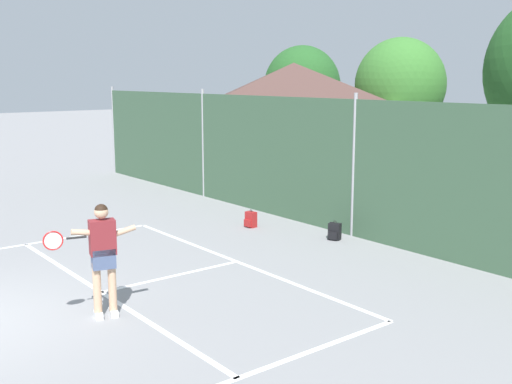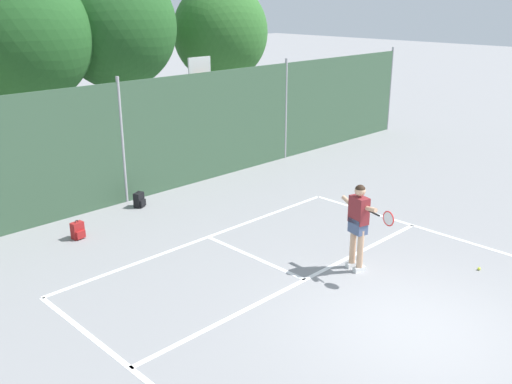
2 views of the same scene
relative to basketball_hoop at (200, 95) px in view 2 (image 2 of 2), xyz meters
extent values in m
plane|color=gray|center=(-4.03, -10.62, -2.31)|extent=(120.00, 120.00, 0.00)
cube|color=white|center=(-4.03, -5.12, -2.31)|extent=(8.20, 0.10, 0.01)
cube|color=white|center=(0.07, -10.62, -2.31)|extent=(0.10, 11.00, 0.01)
cube|color=white|center=(-4.03, -8.15, -2.31)|extent=(8.20, 0.10, 0.01)
cube|color=white|center=(-4.03, -6.66, -2.31)|extent=(0.10, 2.97, 0.01)
cube|color=#38563D|center=(-4.03, -1.62, -0.66)|extent=(26.00, 0.05, 3.30)
cylinder|color=#99999E|center=(-4.03, -1.62, -0.59)|extent=(0.09, 0.09, 3.45)
cylinder|color=#99999E|center=(2.47, -1.62, -0.59)|extent=(0.09, 0.09, 3.45)
cylinder|color=#99999E|center=(8.97, -1.62, -0.59)|extent=(0.09, 0.09, 3.45)
cylinder|color=#9E9EA3|center=(0.00, 0.06, -0.79)|extent=(0.12, 0.12, 3.05)
cube|color=white|center=(0.00, -0.04, 0.94)|extent=(0.90, 0.06, 0.60)
torus|color=#D85919|center=(0.00, -0.31, 0.72)|extent=(0.48, 0.48, 0.02)
cylinder|color=brown|center=(-2.92, 6.53, -1.40)|extent=(0.36, 0.36, 1.83)
ellipsoid|color=#235623|center=(-2.92, 6.53, 1.70)|extent=(5.13, 4.62, 5.13)
cylinder|color=brown|center=(1.05, 6.53, -1.27)|extent=(0.36, 0.36, 2.08)
ellipsoid|color=#235623|center=(1.05, 6.53, 1.92)|extent=(5.08, 4.57, 5.08)
cylinder|color=brown|center=(6.71, 6.53, -1.42)|extent=(0.36, 0.36, 1.77)
ellipsoid|color=#2D6628|center=(6.71, 6.53, 1.48)|extent=(4.74, 4.27, 4.74)
cube|color=silver|center=(-2.88, -8.46, -2.26)|extent=(0.28, 0.18, 0.10)
cube|color=silver|center=(-2.95, -8.69, -2.26)|extent=(0.28, 0.18, 0.10)
cylinder|color=tan|center=(-2.88, -8.46, -1.80)|extent=(0.13, 0.13, 0.82)
cylinder|color=tan|center=(-2.95, -8.69, -1.80)|extent=(0.13, 0.13, 0.82)
cube|color=#47567A|center=(-2.92, -8.57, -1.33)|extent=(0.32, 0.41, 0.32)
cube|color=maroon|center=(-2.92, -8.57, -0.99)|extent=(0.34, 0.45, 0.56)
sphere|color=tan|center=(-2.92, -8.57, -0.58)|extent=(0.22, 0.22, 0.22)
sphere|color=black|center=(-2.92, -8.57, -0.56)|extent=(0.21, 0.21, 0.21)
cylinder|color=tan|center=(-2.94, -8.77, -0.89)|extent=(0.23, 0.56, 0.17)
cylinder|color=tan|center=(-2.84, -8.30, -0.94)|extent=(0.22, 0.51, 0.22)
cylinder|color=black|center=(-2.97, -8.97, -0.94)|extent=(0.11, 0.30, 0.04)
torus|color=red|center=(-3.01, -9.32, -0.94)|extent=(0.10, 0.30, 0.30)
cylinder|color=silver|center=(-3.01, -9.32, -0.94)|extent=(0.07, 0.25, 0.26)
sphere|color=#CCE033|center=(-1.13, -10.42, -2.28)|extent=(0.07, 0.07, 0.07)
cube|color=maroon|center=(-6.25, -3.02, -2.11)|extent=(0.30, 0.21, 0.40)
cube|color=maroon|center=(-6.24, -3.14, -2.19)|extent=(0.23, 0.09, 0.18)
torus|color=black|center=(-6.25, -3.02, -1.89)|extent=(0.09, 0.03, 0.09)
cube|color=black|center=(-4.03, -2.23, -2.11)|extent=(0.33, 0.27, 0.40)
cube|color=black|center=(-3.98, -2.34, -2.19)|extent=(0.23, 0.14, 0.18)
torus|color=black|center=(-4.03, -2.23, -1.89)|extent=(0.09, 0.05, 0.09)
camera|label=1|loc=(5.95, -12.49, 1.48)|focal=43.23mm
camera|label=2|loc=(-11.93, -14.74, 3.08)|focal=39.89mm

